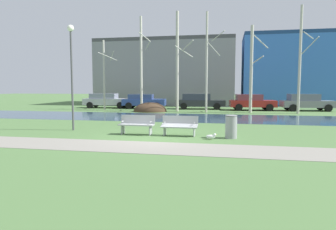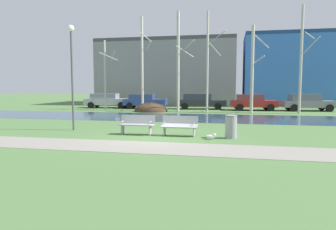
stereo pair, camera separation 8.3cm
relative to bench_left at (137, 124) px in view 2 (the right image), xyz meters
The scene contains 22 objects.
ground_plane 9.40m from the bench_left, 84.02° to the left, with size 120.00×120.00×0.00m, color #4C703D.
paved_path_strip 3.02m from the bench_left, 70.86° to the right, with size 60.00×2.17×0.01m, color gray.
river_band 8.05m from the bench_left, 83.00° to the left, with size 80.00×6.05×0.01m, color #2D475B.
soil_mound 12.79m from the bench_left, 101.84° to the left, with size 2.90×2.40×1.59m, color #423021.
bench_left is the anchor object (origin of this frame).
bench_right 1.96m from the bench_left, ahead, with size 1.60×0.58×0.87m.
trash_bin 4.19m from the bench_left, ahead, with size 0.51×0.51×0.97m.
seagull 3.49m from the bench_left, 12.55° to the right, with size 0.46×0.17×0.27m.
streetlamp 4.64m from the bench_left, 168.93° to the left, with size 0.32×0.32×5.13m.
birch_far_left 15.98m from the bench_left, 117.85° to the left, with size 1.42×2.34×6.41m.
birch_left 15.21m from the bench_left, 105.20° to the left, with size 1.06×1.86×8.46m.
birch_center_left 13.88m from the bench_left, 91.52° to the left, with size 1.56×2.79×8.55m.
birch_center 13.42m from the bench_left, 80.10° to the left, with size 1.56×2.57×8.26m.
birch_center_right 14.74m from the bench_left, 66.09° to the left, with size 1.41×2.23×7.12m.
birch_right 16.42m from the bench_left, 53.50° to the left, with size 1.43×2.21×8.46m.
parked_van_nearest_silver 18.04m from the bench_left, 116.66° to the left, with size 4.76×2.39×1.45m.
parked_sedan_second_blue 16.58m from the bench_left, 104.67° to the left, with size 4.31×2.36×1.39m.
parked_hatch_third_dark 16.33m from the bench_left, 85.69° to the left, with size 4.80×2.29×1.46m.
parked_wagon_fourth_red 16.82m from the bench_left, 68.95° to the left, with size 4.19×2.43×1.45m.
parked_suv_fifth_grey 19.25m from the bench_left, 56.03° to the left, with size 4.58×2.34×1.50m.
building_grey_warehouse 24.92m from the bench_left, 97.72° to the left, with size 15.84×9.43×7.54m.
building_blue_store 28.05m from the bench_left, 67.58° to the left, with size 10.07×7.73×8.12m.
Camera 2 is at (3.21, -12.73, 2.18)m, focal length 33.23 mm.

